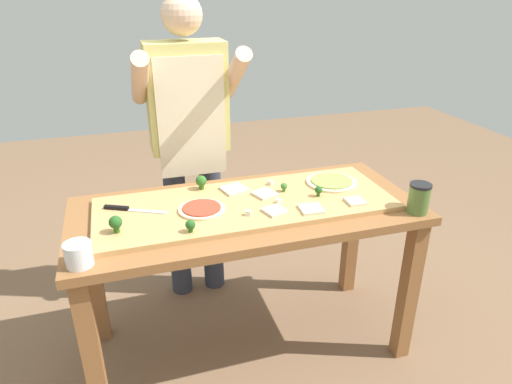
{
  "coord_description": "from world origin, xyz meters",
  "views": [
    {
      "loc": [
        -0.5,
        -1.76,
        1.71
      ],
      "look_at": [
        0.04,
        -0.01,
        0.87
      ],
      "focal_mm": 32.06,
      "sensor_mm": 36.0,
      "label": 1
    }
  ],
  "objects_px": {
    "pizza_slice_near_right": "(311,209)",
    "sauce_jar": "(419,198)",
    "cheese_crumble_c": "(278,201)",
    "broccoli_floret_center_left": "(319,190)",
    "pizza_whole_tomato_red": "(202,209)",
    "chefs_knife": "(127,209)",
    "broccoli_floret_center_right": "(284,186)",
    "broccoli_floret_front_right": "(190,225)",
    "broccoli_floret_back_mid": "(201,181)",
    "broccoli_floret_front_left": "(116,223)",
    "flour_cup": "(79,256)",
    "pizza_whole_pesto_green": "(332,182)",
    "pizza_slice_near_left": "(355,201)",
    "cheese_crumble_b": "(248,213)",
    "prep_table": "(247,231)",
    "pizza_slice_far_right": "(275,211)",
    "cheese_crumble_a": "(271,183)",
    "cook_center": "(189,131)",
    "pizza_slice_center": "(265,194)",
    "pizza_slice_far_left": "(234,189)"
  },
  "relations": [
    {
      "from": "pizza_slice_far_right",
      "to": "pizza_slice_near_left",
      "type": "relative_size",
      "value": 1.08
    },
    {
      "from": "broccoli_floret_center_left",
      "to": "cheese_crumble_a",
      "type": "relative_size",
      "value": 2.37
    },
    {
      "from": "pizza_whole_pesto_green",
      "to": "pizza_slice_center",
      "type": "xyz_separation_m",
      "value": [
        -0.36,
        -0.03,
        -0.0
      ]
    },
    {
      "from": "broccoli_floret_front_left",
      "to": "flour_cup",
      "type": "bearing_deg",
      "value": -129.22
    },
    {
      "from": "sauce_jar",
      "to": "cheese_crumble_c",
      "type": "bearing_deg",
      "value": 158.12
    },
    {
      "from": "pizza_slice_far_right",
      "to": "broccoli_floret_center_left",
      "type": "bearing_deg",
      "value": 20.33
    },
    {
      "from": "pizza_slice_center",
      "to": "pizza_slice_far_right",
      "type": "height_order",
      "value": "same"
    },
    {
      "from": "cheese_crumble_c",
      "to": "broccoli_floret_front_left",
      "type": "bearing_deg",
      "value": -175.07
    },
    {
      "from": "pizza_slice_far_right",
      "to": "sauce_jar",
      "type": "relative_size",
      "value": 0.64
    },
    {
      "from": "broccoli_floret_center_left",
      "to": "cook_center",
      "type": "bearing_deg",
      "value": 129.5
    },
    {
      "from": "pizza_whole_tomato_red",
      "to": "cheese_crumble_a",
      "type": "xyz_separation_m",
      "value": [
        0.37,
        0.17,
        0.0
      ]
    },
    {
      "from": "cheese_crumble_a",
      "to": "pizza_slice_far_left",
      "type": "bearing_deg",
      "value": -176.05
    },
    {
      "from": "cheese_crumble_c",
      "to": "pizza_slice_near_left",
      "type": "bearing_deg",
      "value": -16.76
    },
    {
      "from": "prep_table",
      "to": "cook_center",
      "type": "bearing_deg",
      "value": 105.24
    },
    {
      "from": "broccoli_floret_center_right",
      "to": "cook_center",
      "type": "bearing_deg",
      "value": 125.47
    },
    {
      "from": "pizza_slice_near_left",
      "to": "chefs_knife",
      "type": "bearing_deg",
      "value": 167.01
    },
    {
      "from": "cheese_crumble_c",
      "to": "cheese_crumble_b",
      "type": "bearing_deg",
      "value": -155.6
    },
    {
      "from": "broccoli_floret_front_left",
      "to": "cheese_crumble_a",
      "type": "xyz_separation_m",
      "value": [
        0.73,
        0.26,
        -0.03
      ]
    },
    {
      "from": "broccoli_floret_front_right",
      "to": "pizza_slice_near_left",
      "type": "bearing_deg",
      "value": 3.35
    },
    {
      "from": "pizza_whole_tomato_red",
      "to": "prep_table",
      "type": "bearing_deg",
      "value": 4.06
    },
    {
      "from": "chefs_knife",
      "to": "broccoli_floret_center_right",
      "type": "height_order",
      "value": "broccoli_floret_center_right"
    },
    {
      "from": "chefs_knife",
      "to": "pizza_slice_near_right",
      "type": "xyz_separation_m",
      "value": [
        0.76,
        -0.24,
        -0.0
      ]
    },
    {
      "from": "chefs_knife",
      "to": "pizza_slice_near_right",
      "type": "bearing_deg",
      "value": -17.28
    },
    {
      "from": "pizza_slice_center",
      "to": "broccoli_floret_front_left",
      "type": "relative_size",
      "value": 1.31
    },
    {
      "from": "pizza_slice_near_right",
      "to": "cheese_crumble_c",
      "type": "height_order",
      "value": "cheese_crumble_c"
    },
    {
      "from": "pizza_slice_far_right",
      "to": "flour_cup",
      "type": "xyz_separation_m",
      "value": [
        -0.78,
        -0.14,
        0.01
      ]
    },
    {
      "from": "pizza_slice_far_left",
      "to": "sauce_jar",
      "type": "xyz_separation_m",
      "value": [
        0.72,
        -0.41,
        0.04
      ]
    },
    {
      "from": "prep_table",
      "to": "chefs_knife",
      "type": "height_order",
      "value": "chefs_knife"
    },
    {
      "from": "chefs_knife",
      "to": "pizza_slice_near_left",
      "type": "xyz_separation_m",
      "value": [
        0.98,
        -0.23,
        -0.0
      ]
    },
    {
      "from": "pizza_slice_near_right",
      "to": "sauce_jar",
      "type": "bearing_deg",
      "value": -14.41
    },
    {
      "from": "pizza_whole_pesto_green",
      "to": "pizza_slice_near_right",
      "type": "relative_size",
      "value": 2.56
    },
    {
      "from": "pizza_whole_pesto_green",
      "to": "cheese_crumble_c",
      "type": "distance_m",
      "value": 0.35
    },
    {
      "from": "prep_table",
      "to": "broccoli_floret_back_mid",
      "type": "relative_size",
      "value": 22.48
    },
    {
      "from": "prep_table",
      "to": "sauce_jar",
      "type": "relative_size",
      "value": 11.49
    },
    {
      "from": "broccoli_floret_back_mid",
      "to": "broccoli_floret_front_left",
      "type": "relative_size",
      "value": 0.96
    },
    {
      "from": "broccoli_floret_center_left",
      "to": "pizza_whole_tomato_red",
      "type": "bearing_deg",
      "value": 178.14
    },
    {
      "from": "broccoli_floret_front_left",
      "to": "broccoli_floret_center_right",
      "type": "height_order",
      "value": "broccoli_floret_front_left"
    },
    {
      "from": "broccoli_floret_front_right",
      "to": "broccoli_floret_back_mid",
      "type": "distance_m",
      "value": 0.41
    },
    {
      "from": "pizza_slice_near_left",
      "to": "broccoli_floret_front_left",
      "type": "distance_m",
      "value": 1.03
    },
    {
      "from": "broccoli_floret_center_right",
      "to": "cheese_crumble_c",
      "type": "height_order",
      "value": "broccoli_floret_center_right"
    },
    {
      "from": "chefs_knife",
      "to": "flour_cup",
      "type": "height_order",
      "value": "flour_cup"
    },
    {
      "from": "sauce_jar",
      "to": "pizza_whole_tomato_red",
      "type": "bearing_deg",
      "value": 164.27
    },
    {
      "from": "pizza_whole_tomato_red",
      "to": "pizza_whole_pesto_green",
      "type": "xyz_separation_m",
      "value": [
        0.66,
        0.1,
        0.0
      ]
    },
    {
      "from": "pizza_slice_far_left",
      "to": "pizza_slice_far_right",
      "type": "bearing_deg",
      "value": -67.89
    },
    {
      "from": "broccoli_floret_back_mid",
      "to": "sauce_jar",
      "type": "distance_m",
      "value": 0.98
    },
    {
      "from": "broccoli_floret_front_right",
      "to": "chefs_knife",
      "type": "bearing_deg",
      "value": 130.75
    },
    {
      "from": "broccoli_floret_front_right",
      "to": "cheese_crumble_c",
      "type": "bearing_deg",
      "value": 18.83
    },
    {
      "from": "prep_table",
      "to": "broccoli_floret_back_mid",
      "type": "height_order",
      "value": "broccoli_floret_back_mid"
    },
    {
      "from": "pizza_whole_tomato_red",
      "to": "pizza_slice_near_right",
      "type": "xyz_separation_m",
      "value": [
        0.45,
        -0.14,
        -0.0
      ]
    },
    {
      "from": "pizza_slice_far_right",
      "to": "broccoli_floret_front_right",
      "type": "distance_m",
      "value": 0.38
    }
  ]
}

